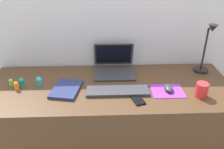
{
  "coord_description": "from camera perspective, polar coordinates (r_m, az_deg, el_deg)",
  "views": [
    {
      "loc": [
        -0.04,
        -1.42,
        1.59
      ],
      "look_at": [
        0.02,
        0.0,
        0.83
      ],
      "focal_mm": 38.52,
      "sensor_mm": 36.0,
      "label": 1
    }
  ],
  "objects": [
    {
      "name": "back_wall",
      "position": [
        2.01,
        -0.87,
        0.66
      ],
      "size": [
        2.89,
        0.05,
        1.32
      ],
      "primitive_type": "cube",
      "color": "silver",
      "rests_on": "ground_plane"
    },
    {
      "name": "desk",
      "position": [
        1.87,
        -0.51,
        -12.54
      ],
      "size": [
        1.69,
        0.65,
        0.74
      ],
      "primitive_type": "cube",
      "color": "#4C331E",
      "rests_on": "ground_plane"
    },
    {
      "name": "laptop",
      "position": [
        1.82,
        0.48,
        2.29
      ],
      "size": [
        0.3,
        0.28,
        0.21
      ],
      "color": "#333338",
      "rests_on": "desk"
    },
    {
      "name": "keyboard",
      "position": [
        1.58,
        1.35,
        -3.87
      ],
      "size": [
        0.41,
        0.13,
        0.02
      ],
      "primitive_type": "cube",
      "color": "#333338",
      "rests_on": "desk"
    },
    {
      "name": "mousepad",
      "position": [
        1.63,
        13.0,
        -3.85
      ],
      "size": [
        0.21,
        0.17,
        0.0
      ],
      "primitive_type": "cube",
      "color": "purple",
      "rests_on": "desk"
    },
    {
      "name": "mouse",
      "position": [
        1.63,
        13.3,
        -3.17
      ],
      "size": [
        0.06,
        0.1,
        0.03
      ],
      "primitive_type": "ellipsoid",
      "color": "#333338",
      "rests_on": "mousepad"
    },
    {
      "name": "cell_phone",
      "position": [
        1.52,
        5.98,
        -5.82
      ],
      "size": [
        0.1,
        0.14,
        0.01
      ],
      "primitive_type": "cube",
      "rotation": [
        0.0,
        0.0,
        0.29
      ],
      "color": "black",
      "rests_on": "desk"
    },
    {
      "name": "desk_lamp",
      "position": [
        1.88,
        21.45,
        5.42
      ],
      "size": [
        0.11,
        0.15,
        0.39
      ],
      "color": "black",
      "rests_on": "desk"
    },
    {
      "name": "notebook_pad",
      "position": [
        1.63,
        -10.78,
        -3.42
      ],
      "size": [
        0.21,
        0.27,
        0.02
      ],
      "primitive_type": "cube",
      "rotation": [
        0.0,
        0.0,
        -0.19
      ],
      "color": "navy",
      "rests_on": "desk"
    },
    {
      "name": "coffee_mug",
      "position": [
        1.62,
        20.53,
        -3.45
      ],
      "size": [
        0.08,
        0.08,
        0.09
      ],
      "primitive_type": "cylinder",
      "color": "red",
      "rests_on": "desk"
    },
    {
      "name": "toy_figurine_cyan",
      "position": [
        1.72,
        -16.95,
        -1.47
      ],
      "size": [
        0.04,
        0.04,
        0.06
      ],
      "color": "#28B7CC",
      "rests_on": "desk"
    },
    {
      "name": "toy_figurine_orange",
      "position": [
        1.72,
        -21.74,
        -2.51
      ],
      "size": [
        0.03,
        0.03,
        0.06
      ],
      "color": "orange",
      "rests_on": "desk"
    },
    {
      "name": "toy_figurine_teal",
      "position": [
        1.74,
        -20.67,
        -1.68
      ],
      "size": [
        0.04,
        0.04,
        0.06
      ],
      "color": "teal",
      "rests_on": "desk"
    },
    {
      "name": "toy_figurine_lime",
      "position": [
        1.79,
        -22.86,
        -1.69
      ],
      "size": [
        0.03,
        0.03,
        0.05
      ],
      "color": "#8CDB33",
      "rests_on": "desk"
    }
  ]
}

